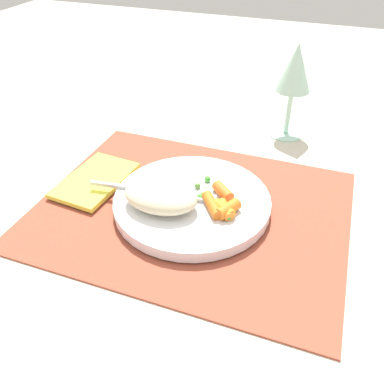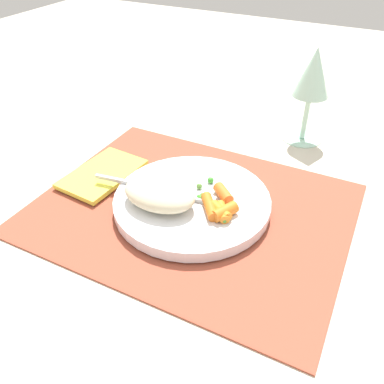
{
  "view_description": "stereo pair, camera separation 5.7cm",
  "coord_description": "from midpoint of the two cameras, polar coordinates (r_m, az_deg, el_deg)",
  "views": [
    {
      "loc": [
        0.17,
        -0.45,
        0.39
      ],
      "look_at": [
        0.0,
        0.0,
        0.03
      ],
      "focal_mm": 37.59,
      "sensor_mm": 36.0,
      "label": 1
    },
    {
      "loc": [
        0.22,
        -0.43,
        0.39
      ],
      "look_at": [
        0.0,
        0.0,
        0.03
      ],
      "focal_mm": 37.59,
      "sensor_mm": 36.0,
      "label": 2
    }
  ],
  "objects": [
    {
      "name": "plate",
      "position": [
        0.61,
        -2.66,
        -1.5
      ],
      "size": [
        0.24,
        0.24,
        0.02
      ],
      "primitive_type": "cylinder",
      "color": "white",
      "rests_on": "placemat"
    },
    {
      "name": "wine_glass",
      "position": [
        0.79,
        12.34,
        16.27
      ],
      "size": [
        0.08,
        0.08,
        0.18
      ],
      "color": "#B2E0CC",
      "rests_on": "ground_plane"
    },
    {
      "name": "fork",
      "position": [
        0.61,
        -6.48,
        -0.13
      ],
      "size": [
        0.2,
        0.04,
        0.01
      ],
      "color": "#BEBEBE",
      "rests_on": "plate"
    },
    {
      "name": "ground_plane",
      "position": [
        0.62,
        -2.62,
        -2.57
      ],
      "size": [
        2.4,
        2.4,
        0.0
      ],
      "primitive_type": "plane",
      "color": "beige"
    },
    {
      "name": "pea_scatter",
      "position": [
        0.6,
        -0.11,
        -0.68
      ],
      "size": [
        0.07,
        0.09,
        0.01
      ],
      "color": "#4E9C3C",
      "rests_on": "plate"
    },
    {
      "name": "napkin",
      "position": [
        0.69,
        -15.88,
        1.56
      ],
      "size": [
        0.1,
        0.15,
        0.01
      ],
      "primitive_type": "cube",
      "rotation": [
        0.0,
        0.0,
        -0.08
      ],
      "color": "#EAE54C",
      "rests_on": "placemat"
    },
    {
      "name": "rice_mound",
      "position": [
        0.58,
        -7.27,
        -0.66
      ],
      "size": [
        0.11,
        0.07,
        0.04
      ],
      "primitive_type": "ellipsoid",
      "color": "beige",
      "rests_on": "plate"
    },
    {
      "name": "placemat",
      "position": [
        0.62,
        -2.63,
        -2.35
      ],
      "size": [
        0.46,
        0.37,
        0.01
      ],
      "primitive_type": "cube",
      "color": "#9E4733",
      "rests_on": "ground_plane"
    },
    {
      "name": "carrot_portion",
      "position": [
        0.58,
        1.49,
        -1.84
      ],
      "size": [
        0.06,
        0.08,
        0.02
      ],
      "color": "orange",
      "rests_on": "plate"
    }
  ]
}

